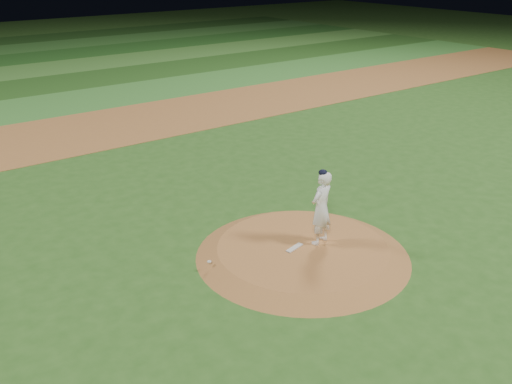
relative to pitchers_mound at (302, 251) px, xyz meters
name	(u,v)px	position (x,y,z in m)	size (l,w,h in m)	color
ground	(302,255)	(0.00, 0.00, -0.12)	(120.00, 120.00, 0.00)	#2A571C
infield_dirt_band	(93,130)	(0.00, 14.00, -0.12)	(70.00, 6.00, 0.02)	#99602F
outfield_stripe_0	(51,105)	(0.00, 19.50, -0.12)	(70.00, 5.00, 0.02)	#35792C
outfield_stripe_1	(22,88)	(0.00, 24.50, -0.12)	(70.00, 5.00, 0.02)	#214D18
pitchers_mound	(302,251)	(0.00, 0.00, 0.00)	(5.50, 5.50, 0.25)	#9F6431
pitching_rubber	(295,248)	(-0.22, 0.06, 0.14)	(0.57, 0.14, 0.03)	beige
rosin_bag	(209,262)	(-2.36, 0.75, 0.16)	(0.11, 0.11, 0.06)	beige
pitcher_on_mound	(321,208)	(0.51, -0.08, 1.12)	(0.81, 0.63, 2.02)	white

